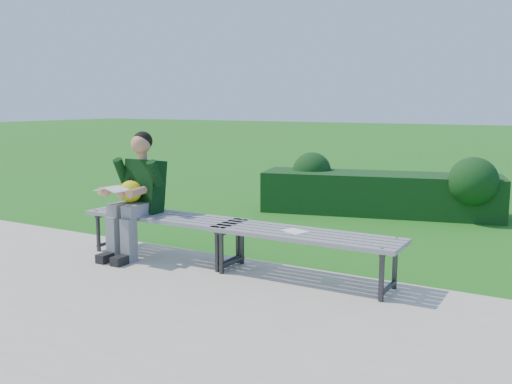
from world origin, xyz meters
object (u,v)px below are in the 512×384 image
(bench_left, at_px, (165,220))
(paper_sheet, at_px, (295,231))
(hedge, at_px, (384,190))
(seated_boy, at_px, (136,191))
(bench_right, at_px, (305,239))

(bench_left, relative_size, paper_sheet, 6.88)
(hedge, relative_size, bench_left, 1.97)
(hedge, height_order, paper_sheet, hedge)
(seated_boy, bearing_deg, paper_sheet, 2.05)
(seated_boy, xyz_separation_m, paper_sheet, (1.83, 0.07, -0.24))
(bench_left, bearing_deg, paper_sheet, -1.07)
(bench_right, distance_m, paper_sheet, 0.12)
(hedge, height_order, bench_right, hedge)
(bench_left, xyz_separation_m, bench_right, (1.63, -0.03, 0.00))
(paper_sheet, bearing_deg, bench_right, -0.00)
(bench_left, relative_size, bench_right, 1.00)
(paper_sheet, bearing_deg, hedge, 94.23)
(hedge, xyz_separation_m, bench_right, (0.36, -3.56, 0.05))
(paper_sheet, bearing_deg, seated_boy, -177.95)
(bench_right, bearing_deg, hedge, 95.82)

